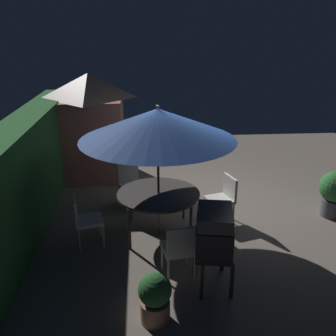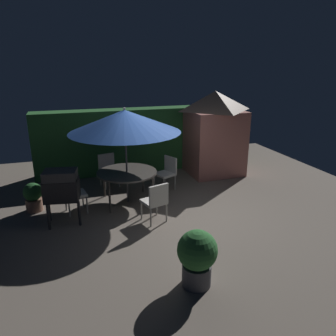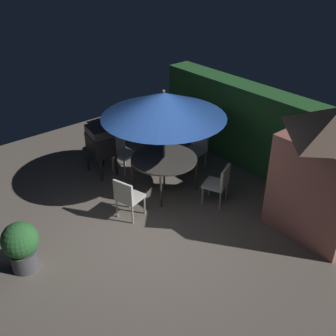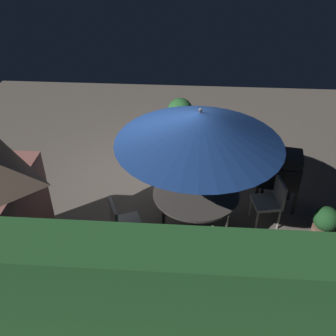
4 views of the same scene
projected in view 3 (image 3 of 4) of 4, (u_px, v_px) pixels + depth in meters
ground_plane at (152, 227)px, 8.05m from camera, size 11.00×11.00×0.00m
hedge_backdrop at (268, 134)px, 9.50m from camera, size 6.50×0.65×1.97m
garden_shed at (329, 169)px, 7.45m from camera, size 1.69×1.63×2.53m
patio_table at (164, 160)px, 8.90m from camera, size 1.46×1.46×0.79m
patio_umbrella at (164, 105)px, 8.25m from camera, size 2.63×2.63×2.35m
bbq_grill at (100, 141)px, 9.47m from camera, size 0.77×0.61×1.20m
chair_near_shed at (121, 151)px, 9.76m from camera, size 0.54×0.54×0.90m
chair_far_side at (127, 196)px, 8.06m from camera, size 0.57×0.58×0.90m
chair_toward_hedge at (219, 182)px, 8.50m from camera, size 0.61×0.61×0.90m
chair_toward_house at (197, 147)px, 9.92m from camera, size 0.55×0.56×0.90m
potted_plant_by_shed at (21, 245)px, 6.81m from camera, size 0.63×0.63×0.93m
potted_plant_by_grill at (116, 140)px, 10.63m from camera, size 0.43×0.43×0.68m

